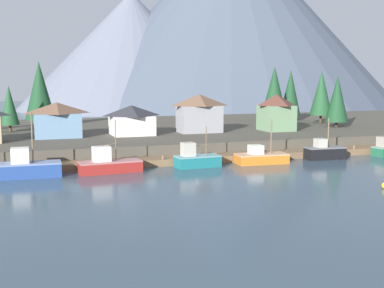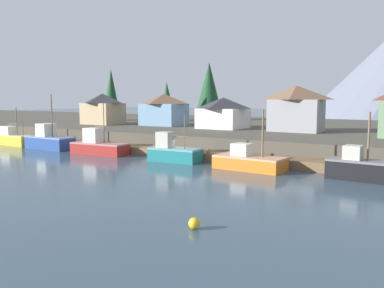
% 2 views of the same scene
% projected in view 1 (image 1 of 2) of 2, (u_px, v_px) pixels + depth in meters
% --- Properties ---
extents(ground_plane, '(400.00, 400.00, 1.00)m').
position_uv_depth(ground_plane, '(154.00, 150.00, 91.76)').
color(ground_plane, '#384C5B').
extents(dock, '(80.00, 4.00, 1.60)m').
position_uv_depth(dock, '(186.00, 160.00, 74.74)').
color(dock, brown).
rests_on(dock, ground_plane).
extents(shoreline_bank, '(400.00, 56.00, 2.50)m').
position_uv_depth(shoreline_bank, '(139.00, 134.00, 102.78)').
color(shoreline_bank, '#4C473D').
rests_on(shoreline_bank, ground_plane).
extents(mountain_west_peak, '(91.16, 91.16, 46.22)m').
position_uv_depth(mountain_west_peak, '(132.00, 51.00, 204.92)').
color(mountain_west_peak, slate).
rests_on(mountain_west_peak, ground_plane).
extents(mountain_central_peak, '(139.55, 139.55, 76.89)m').
position_uv_depth(mountain_central_peak, '(230.00, 15.00, 214.45)').
color(mountain_central_peak, '#475160').
rests_on(mountain_central_peak, ground_plane).
extents(fishing_boat_blue, '(8.27, 3.23, 8.15)m').
position_uv_depth(fishing_boat_blue, '(26.00, 167.00, 63.91)').
color(fishing_boat_blue, navy).
rests_on(fishing_boat_blue, ground_plane).
extents(fishing_boat_red, '(8.37, 3.41, 6.96)m').
position_uv_depth(fishing_boat_red, '(109.00, 164.00, 67.17)').
color(fishing_boat_red, maroon).
rests_on(fishing_boat_red, ground_plane).
extents(fishing_boat_teal, '(6.40, 3.12, 5.66)m').
position_uv_depth(fishing_boat_teal, '(196.00, 159.00, 71.29)').
color(fishing_boat_teal, '#196B70').
rests_on(fishing_boat_teal, ground_plane).
extents(fishing_boat_orange, '(7.67, 3.65, 6.45)m').
position_uv_depth(fishing_boat_orange, '(261.00, 157.00, 74.28)').
color(fishing_boat_orange, '#CC6B1E').
rests_on(fishing_boat_orange, ground_plane).
extents(fishing_boat_black, '(6.23, 2.78, 6.35)m').
position_uv_depth(fishing_boat_black, '(324.00, 152.00, 78.28)').
color(fishing_boat_black, black).
rests_on(fishing_boat_black, ground_plane).
extents(house_grey, '(7.99, 4.96, 6.95)m').
position_uv_depth(house_grey, '(199.00, 113.00, 92.92)').
color(house_grey, gray).
rests_on(house_grey, shoreline_bank).
extents(house_white, '(7.41, 7.21, 5.17)m').
position_uv_depth(house_white, '(132.00, 120.00, 89.08)').
color(house_white, silver).
rests_on(house_white, shoreline_bank).
extents(house_blue, '(7.90, 6.09, 5.86)m').
position_uv_depth(house_blue, '(57.00, 119.00, 85.26)').
color(house_blue, '#6689A8').
rests_on(house_blue, shoreline_bank).
extents(house_green, '(5.69, 6.35, 6.89)m').
position_uv_depth(house_green, '(276.00, 112.00, 96.05)').
color(house_green, '#6B8E66').
rests_on(house_green, shoreline_bank).
extents(conifer_near_left, '(6.06, 6.06, 13.24)m').
position_uv_depth(conifer_near_left, '(40.00, 91.00, 102.80)').
color(conifer_near_left, '#4C3823').
rests_on(conifer_near_left, shoreline_bank).
extents(conifer_near_right, '(3.49, 3.49, 8.53)m').
position_uv_depth(conifer_near_right, '(9.00, 105.00, 93.32)').
color(conifer_near_right, '#4C3823').
rests_on(conifer_near_right, shoreline_bank).
extents(conifer_mid_left, '(4.88, 4.88, 11.76)m').
position_uv_depth(conifer_mid_left, '(290.00, 93.00, 119.22)').
color(conifer_mid_left, '#4C3823').
rests_on(conifer_mid_left, shoreline_bank).
extents(conifer_mid_right, '(4.65, 4.65, 10.37)m').
position_uv_depth(conifer_mid_right, '(337.00, 99.00, 103.30)').
color(conifer_mid_right, '#4C3823').
rests_on(conifer_mid_right, shoreline_bank).
extents(conifer_back_right, '(5.63, 5.63, 12.48)m').
position_uv_depth(conifer_back_right, '(274.00, 91.00, 113.59)').
color(conifer_back_right, '#4C3823').
rests_on(conifer_back_right, shoreline_bank).
extents(conifer_centre, '(4.89, 4.89, 11.44)m').
position_uv_depth(conifer_centre, '(321.00, 93.00, 111.62)').
color(conifer_centre, '#4C3823').
rests_on(conifer_centre, shoreline_bank).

